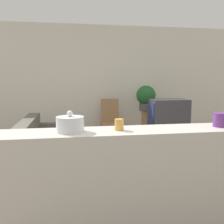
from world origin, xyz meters
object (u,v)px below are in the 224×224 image
object	(u,v)px
potted_plant	(146,97)
decorative_bowl	(70,124)
couch	(48,150)
television	(168,115)
wooden_chair	(111,120)

from	to	relation	value
potted_plant	decorative_bowl	bearing A→B (deg)	-117.70
couch	television	distance (m)	2.29
television	potted_plant	xyz separation A→B (m)	(-0.14, 1.00, 0.28)
couch	television	size ratio (longest dim) A/B	2.58
television	decorative_bowl	bearing A→B (deg)	-129.37
couch	wooden_chair	bearing A→B (deg)	47.00
television	potted_plant	world-z (taller)	potted_plant
wooden_chair	decorative_bowl	distance (m)	3.41
potted_plant	decorative_bowl	size ratio (longest dim) A/B	2.30
decorative_bowl	couch	bearing A→B (deg)	101.01
potted_plant	decorative_bowl	world-z (taller)	potted_plant
wooden_chair	decorative_bowl	world-z (taller)	decorative_bowl
television	decorative_bowl	world-z (taller)	decorative_bowl
television	potted_plant	size ratio (longest dim) A/B	1.25
television	wooden_chair	world-z (taller)	television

